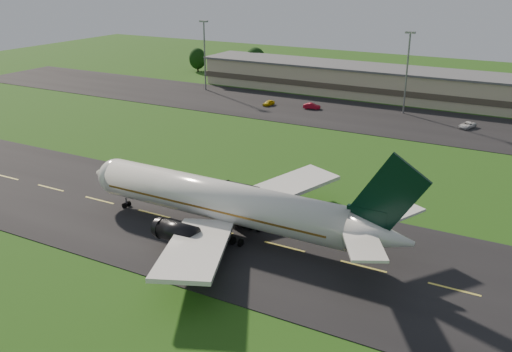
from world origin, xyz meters
The scene contains 10 objects.
ground centered at (0.00, 0.00, 0.00)m, with size 360.00×360.00×0.00m, color #204A12.
taxiway centered at (0.00, 0.00, 0.05)m, with size 220.00×30.00×0.10m, color black.
apron centered at (0.00, 72.00, 0.05)m, with size 260.00×30.00×0.10m, color black.
airliner centered at (1.88, -0.01, 4.66)m, with size 51.24×42.18×15.57m.
terminal centered at (6.40, 96.18, 3.99)m, with size 145.00×16.00×8.40m.
light_mast_west centered at (-55.00, 80.00, 12.74)m, with size 2.40×1.20×20.35m.
light_mast_centre centered at (5.00, 80.00, 12.74)m, with size 2.40×1.20×20.35m.
service_vehicle_a centered at (-28.84, 71.02, 0.78)m, with size 1.62×4.01×1.37m, color gold.
service_vehicle_b centered at (-17.16, 73.06, 0.83)m, with size 1.55×4.44×1.46m, color maroon.
service_vehicle_c centered at (21.70, 73.40, 0.78)m, with size 2.24×4.87×1.35m, color white.
Camera 1 is at (40.67, -61.37, 35.48)m, focal length 40.00 mm.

